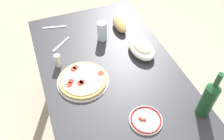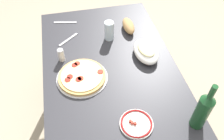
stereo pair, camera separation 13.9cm
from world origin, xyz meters
TOP-DOWN VIEW (x-y plane):
  - ground_plane at (0.00, 0.00)m, footprint 8.00×8.00m
  - dining_table at (0.00, 0.00)m, footprint 1.42×0.82m
  - pepperoni_pizza at (-0.00, -0.18)m, footprint 0.30×0.30m
  - baked_pasta_dish at (-0.11, 0.24)m, footprint 0.24×0.15m
  - wine_bottle at (0.42, 0.34)m, footprint 0.07×0.07m
  - water_glass at (-0.32, 0.05)m, footprint 0.06×0.06m
  - side_plate_near at (0.36, 0.05)m, footprint 0.17×0.17m
  - bread_loaf at (-0.39, 0.20)m, footprint 0.18×0.07m
  - spice_shaker at (-0.18, -0.29)m, footprint 0.04×0.04m
  - fork_left at (-0.57, -0.23)m, footprint 0.05×0.17m
  - fork_right at (-0.37, -0.23)m, footprint 0.12×0.14m

SIDE VIEW (x-z plane):
  - ground_plane at x=0.00m, z-range 0.00..0.00m
  - dining_table at x=0.00m, z-range 0.24..0.95m
  - fork_left at x=-0.57m, z-range 0.71..0.71m
  - fork_right at x=-0.37m, z-range 0.71..0.71m
  - side_plate_near at x=0.36m, z-range 0.71..0.73m
  - pepperoni_pizza at x=0.00m, z-range 0.71..0.74m
  - bread_loaf at x=-0.39m, z-range 0.71..0.78m
  - baked_pasta_dish at x=-0.11m, z-range 0.71..0.79m
  - spice_shaker at x=-0.18m, z-range 0.71..0.80m
  - water_glass at x=-0.32m, z-range 0.71..0.84m
  - wine_bottle at x=0.42m, z-range 0.68..0.98m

